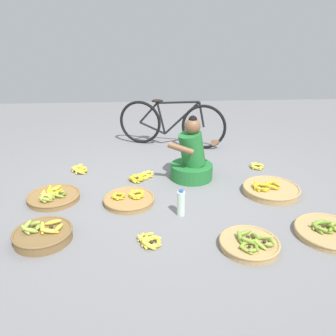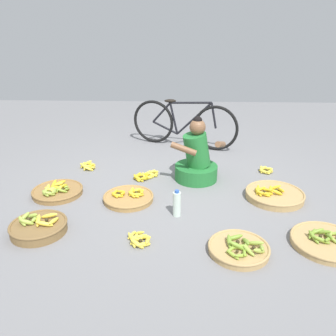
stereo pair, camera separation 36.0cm
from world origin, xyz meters
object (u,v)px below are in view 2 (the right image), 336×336
object	(u,v)px
loose_bananas_front_center	(89,166)
loose_bananas_mid_left	(266,170)
banana_basket_near_bicycle	(129,197)
banana_basket_front_right	(39,227)
loose_bananas_near_vendor	(146,176)
vendor_woman_front	(197,160)
bicycle_leaning	(183,124)
banana_basket_back_left	(326,242)
banana_basket_mid_right	(239,248)
water_bottle	(177,204)
banana_basket_front_left	(57,191)
banana_basket_back_right	(274,195)
loose_bananas_back_center	(139,239)

from	to	relation	value
loose_bananas_front_center	loose_bananas_mid_left	size ratio (longest dim) A/B	1.26
banana_basket_near_bicycle	banana_basket_front_right	xyz separation A→B (m)	(-0.73, -0.64, 0.02)
loose_bananas_mid_left	loose_bananas_near_vendor	distance (m)	1.55
vendor_woman_front	loose_bananas_mid_left	distance (m)	0.97
bicycle_leaning	banana_basket_back_left	size ratio (longest dim) A/B	2.68
banana_basket_mid_right	water_bottle	distance (m)	0.79
banana_basket_near_bicycle	banana_basket_front_right	bearing A→B (deg)	-138.80
banana_basket_mid_right	banana_basket_front_left	size ratio (longest dim) A/B	0.92
banana_basket_back_left	water_bottle	size ratio (longest dim) A/B	2.17
bicycle_leaning	banana_basket_near_bicycle	xyz separation A→B (m)	(-0.59, -1.85, -0.32)
loose_bananas_mid_left	loose_bananas_near_vendor	size ratio (longest dim) A/B	0.64
banana_basket_back_right	loose_bananas_mid_left	bearing A→B (deg)	83.87
banana_basket_near_bicycle	banana_basket_mid_right	world-z (taller)	banana_basket_mid_right
banana_basket_front_right	banana_basket_back_left	world-z (taller)	banana_basket_front_right
bicycle_leaning	loose_bananas_front_center	xyz separation A→B (m)	(-1.26, -0.95, -0.33)
banana_basket_back_right	banana_basket_front_left	xyz separation A→B (m)	(-2.41, 0.00, -0.00)
water_bottle	banana_basket_back_left	bearing A→B (deg)	-19.18
banana_basket_back_right	water_bottle	xyz separation A→B (m)	(-1.06, -0.41, 0.09)
loose_bananas_back_center	water_bottle	xyz separation A→B (m)	(0.32, 0.47, 0.10)
banana_basket_back_left	loose_bananas_near_vendor	xyz separation A→B (m)	(-1.69, 1.35, -0.01)
banana_basket_front_right	loose_bananas_back_center	xyz separation A→B (m)	(0.93, -0.12, -0.03)
banana_basket_back_right	banana_basket_mid_right	xyz separation A→B (m)	(-0.53, -0.99, -0.01)
water_bottle	bicycle_leaning	bearing A→B (deg)	88.24
banana_basket_front_left	loose_bananas_back_center	size ratio (longest dim) A/B	2.15
vendor_woman_front	banana_basket_front_left	size ratio (longest dim) A/B	1.42
banana_basket_near_bicycle	banana_basket_back_left	distance (m)	1.96
vendor_woman_front	loose_bananas_near_vendor	bearing A→B (deg)	178.66
banana_basket_mid_right	water_bottle	xyz separation A→B (m)	(-0.53, 0.58, 0.09)
vendor_woman_front	banana_basket_mid_right	size ratio (longest dim) A/B	1.54
banana_basket_front_right	banana_basket_front_left	world-z (taller)	banana_basket_front_right
banana_basket_mid_right	banana_basket_back_left	world-z (taller)	banana_basket_mid_right
loose_bananas_back_center	banana_basket_near_bicycle	bearing A→B (deg)	104.82
vendor_woman_front	banana_basket_back_right	world-z (taller)	vendor_woman_front
bicycle_leaning	banana_basket_mid_right	distance (m)	2.78
banana_basket_mid_right	loose_bananas_near_vendor	size ratio (longest dim) A/B	1.55
loose_bananas_front_center	water_bottle	distance (m)	1.69
water_bottle	banana_basket_back_right	bearing A→B (deg)	20.96
bicycle_leaning	banana_basket_back_right	size ratio (longest dim) A/B	2.56
banana_basket_front_left	loose_bananas_mid_left	xyz separation A→B (m)	(2.48, 0.72, -0.01)
bicycle_leaning	loose_bananas_near_vendor	world-z (taller)	bicycle_leaning
loose_bananas_mid_left	loose_bananas_back_center	xyz separation A→B (m)	(-1.46, -1.60, -0.00)
bicycle_leaning	water_bottle	bearing A→B (deg)	-91.76
banana_basket_front_left	banana_basket_mid_right	bearing A→B (deg)	-27.84
banana_basket_back_left	banana_basket_mid_right	bearing A→B (deg)	-170.35
banana_basket_back_right	banana_basket_near_bicycle	xyz separation A→B (m)	(-1.59, -0.11, -0.01)
banana_basket_near_bicycle	loose_bananas_back_center	bearing A→B (deg)	-75.18
banana_basket_mid_right	banana_basket_front_left	world-z (taller)	banana_basket_mid_right
banana_basket_back_left	banana_basket_front_left	distance (m)	2.77
vendor_woman_front	loose_bananas_back_center	distance (m)	1.47
vendor_woman_front	banana_basket_mid_right	distance (m)	1.51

